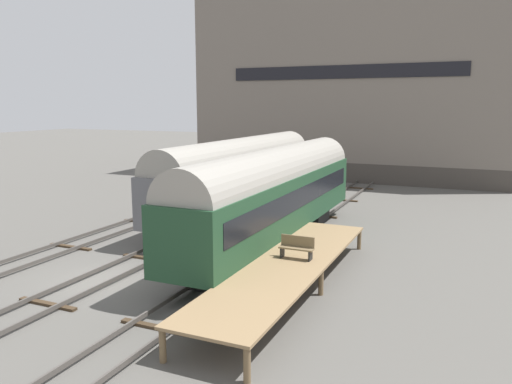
% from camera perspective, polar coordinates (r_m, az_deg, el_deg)
% --- Properties ---
extents(ground_plane, '(200.00, 200.00, 0.00)m').
position_cam_1_polar(ground_plane, '(22.09, -17.02, -9.51)').
color(ground_plane, '#56544F').
extents(track_left, '(2.60, 60.00, 0.26)m').
position_cam_1_polar(track_left, '(25.28, -25.21, -7.23)').
color(track_left, '#4C4742').
rests_on(track_left, ground).
extents(track_middle, '(2.60, 60.00, 0.26)m').
position_cam_1_polar(track_middle, '(22.05, -17.03, -9.16)').
color(track_middle, '#4C4742').
rests_on(track_middle, ground).
extents(track_right, '(2.60, 60.00, 0.26)m').
position_cam_1_polar(track_right, '(19.43, -6.24, -11.40)').
color(track_right, '#4C4742').
rests_on(track_right, ground).
extents(train_car_grey, '(3.00, 18.76, 5.09)m').
position_cam_1_polar(train_car_grey, '(32.39, -1.72, 2.32)').
color(train_car_grey, black).
rests_on(train_car_grey, ground).
extents(train_car_green, '(2.87, 18.23, 5.08)m').
position_cam_1_polar(train_car_green, '(25.23, 2.20, 0.15)').
color(train_car_green, black).
rests_on(train_car_green, ground).
extents(station_platform, '(2.93, 13.72, 1.11)m').
position_cam_1_polar(station_platform, '(19.72, 3.77, -8.30)').
color(station_platform, '#8C704C').
rests_on(station_platform, ground).
extents(bench, '(1.40, 0.40, 0.91)m').
position_cam_1_polar(bench, '(20.15, 4.69, -6.23)').
color(bench, brown).
rests_on(bench, station_platform).
extents(warehouse_building, '(30.66, 12.75, 18.41)m').
position_cam_1_polar(warehouse_building, '(53.23, 11.52, 11.92)').
color(warehouse_building, '#46403A').
rests_on(warehouse_building, ground).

